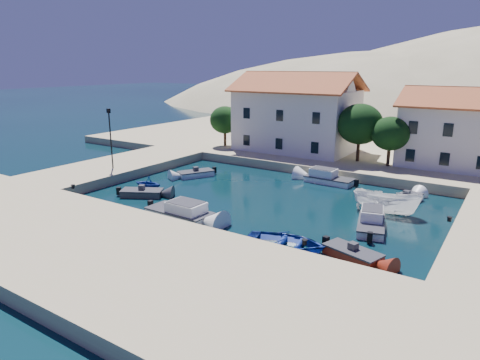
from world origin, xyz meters
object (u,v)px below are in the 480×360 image
object	(u,v)px
rowboat_south	(286,248)
building_left	(297,111)
cabin_cruiser_east	(371,223)
cabin_cruiser_south	(179,212)
lamppost	(110,133)
building_mid	(454,126)
boat_east	(385,213)

from	to	relation	value
rowboat_south	building_left	bearing A→B (deg)	13.81
cabin_cruiser_east	cabin_cruiser_south	bearing A→B (deg)	98.49
building_left	lamppost	xyz separation A→B (m)	(-11.50, -20.00, -1.18)
cabin_cruiser_south	cabin_cruiser_east	xyz separation A→B (m)	(13.23, 5.72, 0.00)
lamppost	building_left	bearing A→B (deg)	60.10
building_mid	rowboat_south	world-z (taller)	building_mid
building_mid	cabin_cruiser_south	bearing A→B (deg)	-119.85
building_mid	building_left	bearing A→B (deg)	-176.82
building_mid	rowboat_south	bearing A→B (deg)	-101.88
lamppost	boat_east	bearing A→B (deg)	8.70
lamppost	boat_east	size ratio (longest dim) A/B	1.17
building_mid	cabin_cruiser_south	world-z (taller)	building_mid
rowboat_south	cabin_cruiser_east	distance (m)	7.28
building_mid	rowboat_south	size ratio (longest dim) A/B	2.00
building_left	cabin_cruiser_east	bearing A→B (deg)	-51.47
building_mid	cabin_cruiser_east	bearing A→B (deg)	-95.71
rowboat_south	cabin_cruiser_east	xyz separation A→B (m)	(3.64, 6.29, 0.48)
lamppost	building_mid	bearing A→B (deg)	35.45
boat_east	lamppost	bearing A→B (deg)	94.02
lamppost	rowboat_south	distance (m)	25.03
building_left	cabin_cruiser_south	world-z (taller)	building_left
cabin_cruiser_east	rowboat_south	bearing A→B (deg)	135.04
building_left	building_mid	bearing A→B (deg)	3.18
building_left	rowboat_south	xyz separation A→B (m)	(12.27, -26.26, -5.94)
building_mid	cabin_cruiser_east	xyz separation A→B (m)	(-2.10, -20.97, -4.75)
lamppost	cabin_cruiser_south	bearing A→B (deg)	-21.89
building_left	lamppost	size ratio (longest dim) A/B	2.36
boat_east	rowboat_south	bearing A→B (deg)	156.45
rowboat_south	boat_east	bearing A→B (deg)	-30.10
building_left	rowboat_south	distance (m)	29.59
building_left	cabin_cruiser_south	size ratio (longest dim) A/B	2.67
building_mid	cabin_cruiser_south	size ratio (longest dim) A/B	1.91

